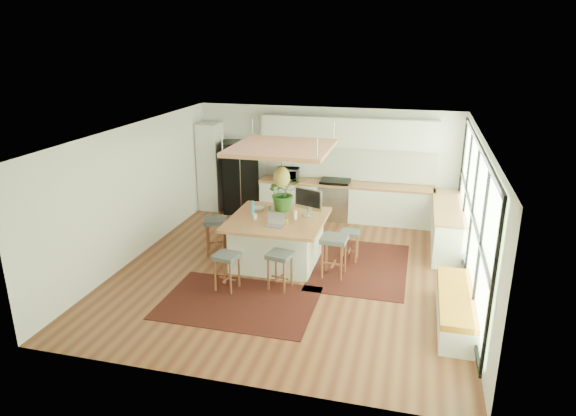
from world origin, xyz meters
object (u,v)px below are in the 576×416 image
(stool_near_left, at_px, (227,271))
(stool_near_right, at_px, (280,270))
(stool_right_back, at_px, (350,244))
(island, at_px, (278,240))
(microwave, at_px, (288,173))
(fridge, at_px, (241,176))
(monitor, at_px, (308,204))
(island_plant, at_px, (284,196))
(stool_left_side, at_px, (216,237))
(laptop, at_px, (274,220))
(stool_right_front, at_px, (334,259))

(stool_near_left, bearing_deg, stool_near_right, 16.99)
(stool_near_right, height_order, stool_right_back, stool_near_right)
(stool_near_left, height_order, stool_right_back, stool_near_left)
(stool_near_right, bearing_deg, island, 107.70)
(stool_near_left, distance_m, microwave, 4.26)
(island, bearing_deg, fridge, 121.77)
(stool_near_left, distance_m, monitor, 2.14)
(monitor, xyz_separation_m, microwave, (-1.06, 2.55, -0.08))
(fridge, xyz_separation_m, monitor, (2.32, -2.58, 0.26))
(island_plant, bearing_deg, stool_left_side, -162.63)
(monitor, bearing_deg, island_plant, 176.49)
(laptop, distance_m, microwave, 3.30)
(stool_left_side, distance_m, monitor, 2.09)
(stool_near_left, bearing_deg, fridge, 106.02)
(stool_left_side, bearing_deg, laptop, -20.76)
(stool_near_right, distance_m, stool_right_front, 1.12)
(stool_near_left, xyz_separation_m, laptop, (0.61, 0.94, 0.70))
(microwave, bearing_deg, stool_near_left, -98.06)
(stool_right_front, bearing_deg, microwave, 118.15)
(island, height_order, laptop, laptop)
(fridge, bearing_deg, stool_left_side, -98.77)
(stool_left_side, bearing_deg, island, -4.21)
(microwave, bearing_deg, island_plant, -85.28)
(stool_right_back, bearing_deg, island_plant, 176.76)
(stool_near_left, relative_size, island_plant, 0.92)
(stool_left_side, height_order, monitor, monitor)
(island_plant, bearing_deg, stool_near_left, -105.81)
(stool_right_back, bearing_deg, stool_left_side, -172.91)
(stool_right_front, xyz_separation_m, stool_right_back, (0.19, 0.81, 0.00))
(fridge, xyz_separation_m, island_plant, (1.75, -2.32, 0.30))
(stool_near_left, xyz_separation_m, monitor, (1.11, 1.64, 0.83))
(stool_near_right, xyz_separation_m, stool_right_back, (1.04, 1.54, 0.00))
(island, bearing_deg, island_plant, 91.12)
(stool_right_front, distance_m, laptop, 1.33)
(fridge, height_order, stool_near_right, fridge)
(stool_near_right, distance_m, microwave, 4.08)
(stool_right_back, bearing_deg, microwave, 128.61)
(stool_near_right, bearing_deg, stool_left_side, 144.82)
(fridge, xyz_separation_m, stool_right_front, (2.95, -3.21, -0.57))
(fridge, bearing_deg, microwave, -18.40)
(stool_near_right, bearing_deg, island_plant, 102.58)
(stool_right_back, relative_size, monitor, 1.01)
(laptop, distance_m, island_plant, 0.98)
(island_plant, bearing_deg, island, -88.88)
(monitor, distance_m, microwave, 2.77)
(laptop, xyz_separation_m, island_plant, (-0.08, 0.96, 0.17))
(fridge, height_order, island, fridge)
(stool_near_left, xyz_separation_m, stool_right_front, (1.74, 1.01, 0.00))
(stool_left_side, distance_m, island_plant, 1.65)
(stool_near_right, bearing_deg, laptop, 113.27)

